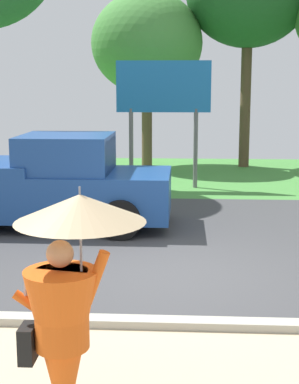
{
  "coord_description": "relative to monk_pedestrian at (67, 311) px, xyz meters",
  "views": [
    {
      "loc": [
        0.18,
        -8.73,
        2.92
      ],
      "look_at": [
        -0.4,
        1.0,
        1.1
      ],
      "focal_mm": 55.14,
      "sensor_mm": 36.0,
      "label": 1
    }
  ],
  "objects": [
    {
      "name": "pickup_truck",
      "position": [
        -1.92,
        7.3,
        -0.25
      ],
      "size": [
        5.2,
        2.28,
        1.88
      ],
      "rotation": [
        0.0,
        0.0,
        -0.13
      ],
      "color": "#1E478C",
      "rests_on": "ground_plane"
    },
    {
      "name": "roadside_billboard",
      "position": [
        0.35,
        11.96,
        1.43
      ],
      "size": [
        2.6,
        0.12,
        3.5
      ],
      "color": "slate",
      "rests_on": "ground_plane"
    },
    {
      "name": "monk_pedestrian",
      "position": [
        0.0,
        0.0,
        0.0
      ],
      "size": [
        1.09,
        1.04,
        2.13
      ],
      "rotation": [
        0.0,
        0.0,
        0.06
      ],
      "color": "#E55B19",
      "rests_on": "ground_plane"
    },
    {
      "name": "tree_right_mid",
      "position": [
        -0.37,
        16.14,
        3.09
      ],
      "size": [
        3.79,
        3.79,
        5.95
      ],
      "color": "brown",
      "rests_on": "ground_plane"
    },
    {
      "name": "ground_plane",
      "position": [
        0.75,
        7.25,
        -1.17
      ],
      "size": [
        40.0,
        22.0,
        0.2
      ],
      "color": "#424244"
    }
  ]
}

